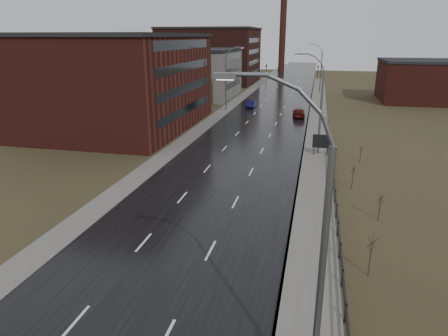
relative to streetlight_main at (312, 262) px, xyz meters
The scene contains 23 objects.
road 58.93m from the streetlight_main, 98.31° to the left, with size 14.00×300.00×0.06m, color black.
sidewalk_right 33.54m from the streetlight_main, 89.78° to the left, with size 3.20×180.00×0.18m, color #595651.
curb_right 33.57m from the streetlight_main, 92.42° to the left, with size 0.16×180.00×0.18m, color slate.
sidewalk_left 60.65m from the streetlight_main, 106.04° to the left, with size 2.40×260.00×0.12m, color #595651.
warehouse_near 52.13m from the streetlight_main, 124.42° to the left, with size 22.44×28.56×13.50m.
warehouse_mid 80.48m from the streetlight_main, 109.20° to the left, with size 16.32×20.40×10.50m.
warehouse_far 110.59m from the streetlight_main, 106.53° to the left, with size 26.52×24.48×15.50m.
building_right 82.95m from the streetlight_main, 74.74° to the left, with size 18.36×16.32×8.50m.
smokestack 149.01m from the streetlight_main, 95.58° to the left, with size 2.70×2.70×30.70m.
streetlight_main is the anchor object (origin of this frame).
streetlight_right_mid 34.01m from the streetlight_main, 89.95° to the left, with size 3.36×0.28×11.35m.
streetlight_left 62.15m from the streetlight_main, 105.08° to the left, with size 3.36×0.28×11.35m.
streetlight_right_far 88.01m from the streetlight_main, 89.98° to the left, with size 3.36×0.28×11.35m.
guardrail 17.27m from the streetlight_main, 83.61° to the left, with size 0.10×53.05×1.10m.
shrub_c 11.06m from the streetlight_main, 70.36° to the left, with size 0.58×0.61×2.44m.
shrub_d 18.50m from the streetlight_main, 74.12° to the left, with size 0.50×0.53×2.10m.
shrub_e 24.36m from the streetlight_main, 81.77° to the left, with size 0.51×0.54×2.15m.
shrub_f 32.59m from the streetlight_main, 81.38° to the left, with size 0.44×0.46×1.81m.
billboard 33.53m from the streetlight_main, 88.92° to the left, with size 1.95×0.17×2.59m.
traffic_light_left 119.16m from the streetlight_main, 97.95° to the left, with size 0.58×2.73×5.30m.
traffic_light_right 118.01m from the streetlight_main, 90.23° to the left, with size 0.58×2.73×5.30m.
car_near 65.14m from the streetlight_main, 100.95° to the left, with size 1.43×4.10×1.35m, color #0B0B38.
car_far 56.37m from the streetlight_main, 93.04° to the left, with size 1.89×4.70×1.60m, color #480E0C.
Camera 1 is at (8.22, -9.79, 13.08)m, focal length 32.00 mm.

